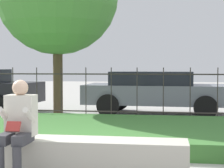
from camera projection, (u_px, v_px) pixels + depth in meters
The scene contains 5 objects.
stone_bench at pixel (95, 158), 5.01m from camera, with size 2.47×0.51×0.46m.
person_seated_reader at pixel (18, 124), 4.84m from camera, with size 0.42×0.73×1.26m.
grass_berm at pixel (112, 132), 7.36m from camera, with size 9.88×3.31×0.28m.
iron_fence at pixel (124, 94), 9.46m from camera, with size 7.88×0.03×1.40m.
car_parked_center at pixel (157, 91), 11.20m from camera, with size 4.44×2.14×1.28m.
Camera 1 is at (1.05, -4.88, 1.43)m, focal length 60.00 mm.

